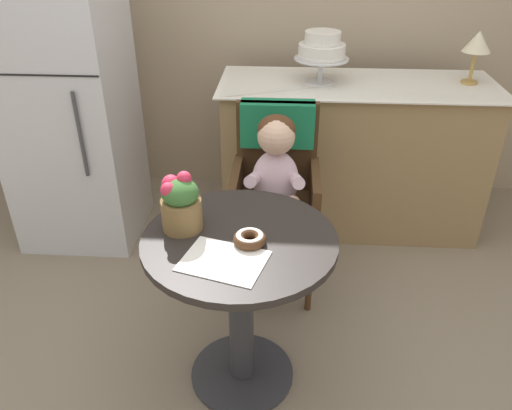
{
  "coord_description": "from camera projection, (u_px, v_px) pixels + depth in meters",
  "views": [
    {
      "loc": [
        0.16,
        -1.52,
        1.76
      ],
      "look_at": [
        0.05,
        0.15,
        0.77
      ],
      "focal_mm": 35.69,
      "sensor_mm": 36.0,
      "label": 1
    }
  ],
  "objects": [
    {
      "name": "seated_child",
      "position": [
        275.0,
        177.0,
        2.34
      ],
      "size": [
        0.27,
        0.32,
        0.73
      ],
      "color": "silver",
      "rests_on": "ground"
    },
    {
      "name": "tiered_cake_stand",
      "position": [
        322.0,
        49.0,
        2.76
      ],
      "size": [
        0.3,
        0.3,
        0.28
      ],
      "color": "silver",
      "rests_on": "display_counter"
    },
    {
      "name": "refrigerator",
      "position": [
        67.0,
        98.0,
        2.78
      ],
      "size": [
        0.64,
        0.63,
        1.7
      ],
      "color": "silver",
      "rests_on": "ground"
    },
    {
      "name": "wicker_chair",
      "position": [
        276.0,
        170.0,
        2.49
      ],
      "size": [
        0.42,
        0.45,
        0.95
      ],
      "rotation": [
        0.0,
        0.0,
        0.09
      ],
      "color": "#472D19",
      "rests_on": "ground"
    },
    {
      "name": "cafe_table",
      "position": [
        240.0,
        283.0,
        1.95
      ],
      "size": [
        0.72,
        0.72,
        0.72
      ],
      "color": "#282321",
      "rests_on": "ground"
    },
    {
      "name": "donut_front",
      "position": [
        250.0,
        238.0,
        1.8
      ],
      "size": [
        0.12,
        0.12,
        0.04
      ],
      "color": "#4C2D19",
      "rests_on": "cafe_table"
    },
    {
      "name": "flower_vase",
      "position": [
        180.0,
        202.0,
        1.85
      ],
      "size": [
        0.15,
        0.15,
        0.22
      ],
      "color": "brown",
      "rests_on": "cafe_table"
    },
    {
      "name": "display_counter",
      "position": [
        351.0,
        156.0,
        3.07
      ],
      "size": [
        1.56,
        0.62,
        0.9
      ],
      "color": "#93754C",
      "rests_on": "ground"
    },
    {
      "name": "ground_plane",
      "position": [
        242.0,
        374.0,
        2.21
      ],
      "size": [
        8.0,
        8.0,
        0.0
      ],
      "primitive_type": "plane",
      "color": "gray"
    },
    {
      "name": "paper_napkin",
      "position": [
        224.0,
        261.0,
        1.72
      ],
      "size": [
        0.33,
        0.28,
        0.0
      ],
      "primitive_type": "cube",
      "rotation": [
        0.0,
        0.0,
        -0.28
      ],
      "color": "white",
      "rests_on": "cafe_table"
    },
    {
      "name": "table_lamp",
      "position": [
        477.0,
        44.0,
        2.73
      ],
      "size": [
        0.15,
        0.15,
        0.28
      ],
      "color": "#B28C47",
      "rests_on": "display_counter"
    }
  ]
}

